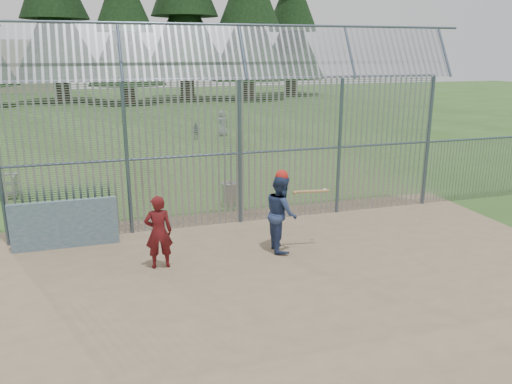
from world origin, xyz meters
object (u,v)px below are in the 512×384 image
object	(u,v)px
batter	(281,213)
onlooker	(159,232)
trash_can	(230,194)
dugout_wall	(65,224)

from	to	relation	value
batter	onlooker	bearing A→B (deg)	99.20
onlooker	trash_can	xyz separation A→B (m)	(2.64, 4.05, -0.47)
onlooker	trash_can	world-z (taller)	onlooker
dugout_wall	onlooker	xyz separation A→B (m)	(2.06, -1.85, 0.23)
dugout_wall	onlooker	bearing A→B (deg)	-41.88
batter	onlooker	size ratio (longest dim) A/B	1.12
trash_can	dugout_wall	bearing A→B (deg)	-154.89
dugout_wall	batter	bearing A→B (deg)	-18.39
onlooker	trash_can	distance (m)	4.86
dugout_wall	onlooker	distance (m)	2.78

